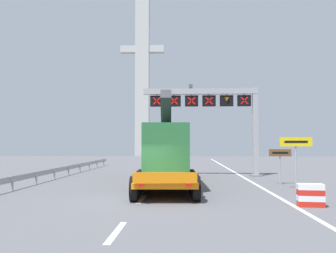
{
  "coord_description": "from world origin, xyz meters",
  "views": [
    {
      "loc": [
        1.82,
        -16.31,
        2.5
      ],
      "look_at": [
        0.77,
        7.17,
        3.61
      ],
      "focal_mm": 38.97,
      "sensor_mm": 36.0,
      "label": 1
    }
  ],
  "objects_px": {
    "crash_barrier_striped": "(311,195)",
    "exit_sign_yellow": "(296,149)",
    "heavy_haul_truck_orange": "(167,152)",
    "overhead_lane_gantry": "(215,106)",
    "tourist_info_sign_brown": "(280,158)",
    "bridge_pylon_distant": "(142,68)"
  },
  "relations": [
    {
      "from": "bridge_pylon_distant",
      "to": "heavy_haul_truck_orange",
      "type": "bearing_deg",
      "value": -81.66
    },
    {
      "from": "exit_sign_yellow",
      "to": "tourist_info_sign_brown",
      "type": "bearing_deg",
      "value": 95.82
    },
    {
      "from": "heavy_haul_truck_orange",
      "to": "bridge_pylon_distant",
      "type": "bearing_deg",
      "value": 98.34
    },
    {
      "from": "crash_barrier_striped",
      "to": "bridge_pylon_distant",
      "type": "xyz_separation_m",
      "value": [
        -13.64,
        59.57,
        17.7
      ]
    },
    {
      "from": "tourist_info_sign_brown",
      "to": "crash_barrier_striped",
      "type": "height_order",
      "value": "tourist_info_sign_brown"
    },
    {
      "from": "heavy_haul_truck_orange",
      "to": "bridge_pylon_distant",
      "type": "relative_size",
      "value": 0.4
    },
    {
      "from": "overhead_lane_gantry",
      "to": "crash_barrier_striped",
      "type": "bearing_deg",
      "value": -79.31
    },
    {
      "from": "overhead_lane_gantry",
      "to": "tourist_info_sign_brown",
      "type": "distance_m",
      "value": 7.69
    },
    {
      "from": "heavy_haul_truck_orange",
      "to": "exit_sign_yellow",
      "type": "bearing_deg",
      "value": -21.03
    },
    {
      "from": "heavy_haul_truck_orange",
      "to": "tourist_info_sign_brown",
      "type": "distance_m",
      "value": 7.05
    },
    {
      "from": "heavy_haul_truck_orange",
      "to": "exit_sign_yellow",
      "type": "relative_size",
      "value": 4.95
    },
    {
      "from": "heavy_haul_truck_orange",
      "to": "tourist_info_sign_brown",
      "type": "height_order",
      "value": "heavy_haul_truck_orange"
    },
    {
      "from": "overhead_lane_gantry",
      "to": "heavy_haul_truck_orange",
      "type": "relative_size",
      "value": 0.65
    },
    {
      "from": "crash_barrier_striped",
      "to": "bridge_pylon_distant",
      "type": "distance_m",
      "value": 63.63
    },
    {
      "from": "crash_barrier_striped",
      "to": "exit_sign_yellow",
      "type": "bearing_deg",
      "value": 78.47
    },
    {
      "from": "crash_barrier_striped",
      "to": "bridge_pylon_distant",
      "type": "relative_size",
      "value": 0.03
    },
    {
      "from": "exit_sign_yellow",
      "to": "crash_barrier_striped",
      "type": "relative_size",
      "value": 2.71
    },
    {
      "from": "overhead_lane_gantry",
      "to": "crash_barrier_striped",
      "type": "distance_m",
      "value": 14.79
    },
    {
      "from": "bridge_pylon_distant",
      "to": "overhead_lane_gantry",
      "type": "bearing_deg",
      "value": -76.45
    },
    {
      "from": "crash_barrier_striped",
      "to": "bridge_pylon_distant",
      "type": "bearing_deg",
      "value": 102.9
    },
    {
      "from": "overhead_lane_gantry",
      "to": "exit_sign_yellow",
      "type": "bearing_deg",
      "value": -65.36
    },
    {
      "from": "tourist_info_sign_brown",
      "to": "crash_barrier_striped",
      "type": "distance_m",
      "value": 8.11
    }
  ]
}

